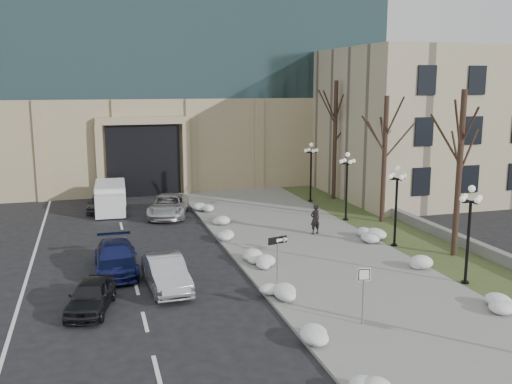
% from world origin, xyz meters
% --- Properties ---
extents(ground, '(160.00, 160.00, 0.00)m').
position_xyz_m(ground, '(0.00, 0.00, 0.00)').
color(ground, black).
rests_on(ground, ground).
extents(sidewalk, '(9.00, 40.00, 0.12)m').
position_xyz_m(sidewalk, '(3.50, 14.00, 0.06)').
color(sidewalk, gray).
rests_on(sidewalk, ground).
extents(curb, '(0.30, 40.00, 0.14)m').
position_xyz_m(curb, '(-1.00, 14.00, 0.07)').
color(curb, gray).
rests_on(curb, ground).
extents(grass_strip, '(4.00, 40.00, 0.10)m').
position_xyz_m(grass_strip, '(10.00, 14.00, 0.05)').
color(grass_strip, '#3C4924').
rests_on(grass_strip, ground).
extents(stone_wall, '(0.50, 30.00, 0.70)m').
position_xyz_m(stone_wall, '(12.00, 16.00, 0.35)').
color(stone_wall, slate).
rests_on(stone_wall, ground).
extents(classical_building, '(22.00, 18.12, 12.00)m').
position_xyz_m(classical_building, '(22.00, 27.98, 6.00)').
color(classical_building, tan).
rests_on(classical_building, ground).
extents(car_a, '(2.44, 4.12, 1.32)m').
position_xyz_m(car_a, '(-8.52, 7.77, 0.66)').
color(car_a, black).
rests_on(car_a, ground).
extents(car_b, '(1.91, 4.70, 1.51)m').
position_xyz_m(car_b, '(-5.18, 9.45, 0.76)').
color(car_b, '#ACAEB4').
rests_on(car_b, ground).
extents(car_c, '(2.11, 5.06, 1.46)m').
position_xyz_m(car_c, '(-7.27, 12.56, 0.73)').
color(car_c, navy).
rests_on(car_c, ground).
extents(car_d, '(3.79, 5.95, 1.53)m').
position_xyz_m(car_d, '(-3.09, 23.98, 0.76)').
color(car_d, silver).
rests_on(car_d, ground).
extents(car_e, '(1.99, 3.80, 1.23)m').
position_xyz_m(car_e, '(-7.81, 26.88, 0.62)').
color(car_e, '#313136').
rests_on(car_e, ground).
extents(pedestrian, '(0.77, 0.60, 1.86)m').
position_xyz_m(pedestrian, '(4.89, 16.18, 1.05)').
color(pedestrian, black).
rests_on(pedestrian, sidewalk).
extents(box_truck, '(2.42, 6.24, 1.95)m').
position_xyz_m(box_truck, '(-6.95, 27.00, 0.95)').
color(box_truck, silver).
rests_on(box_truck, ground).
extents(one_way_sign, '(1.01, 0.39, 2.69)m').
position_xyz_m(one_way_sign, '(-0.37, 7.33, 2.22)').
color(one_way_sign, slate).
rests_on(one_way_sign, ground).
extents(keep_sign, '(0.51, 0.14, 2.39)m').
position_xyz_m(keep_sign, '(1.55, 3.13, 1.76)').
color(keep_sign, slate).
rests_on(keep_sign, ground).
extents(snow_clump_b, '(1.10, 1.60, 0.36)m').
position_xyz_m(snow_clump_b, '(-0.82, 2.38, 0.30)').
color(snow_clump_b, white).
rests_on(snow_clump_b, sidewalk).
extents(snow_clump_c, '(1.10, 1.60, 0.36)m').
position_xyz_m(snow_clump_c, '(-0.58, 6.80, 0.30)').
color(snow_clump_c, white).
rests_on(snow_clump_c, sidewalk).
extents(snow_clump_d, '(1.10, 1.60, 0.36)m').
position_xyz_m(snow_clump_d, '(-0.34, 10.96, 0.30)').
color(snow_clump_d, white).
rests_on(snow_clump_d, sidewalk).
extents(snow_clump_e, '(1.10, 1.60, 0.36)m').
position_xyz_m(snow_clump_e, '(-0.52, 16.50, 0.30)').
color(snow_clump_e, white).
rests_on(snow_clump_e, sidewalk).
extents(snow_clump_f, '(1.10, 1.60, 0.36)m').
position_xyz_m(snow_clump_f, '(-0.31, 19.94, 0.30)').
color(snow_clump_f, white).
rests_on(snow_clump_f, sidewalk).
extents(snow_clump_g, '(1.10, 1.60, 0.36)m').
position_xyz_m(snow_clump_g, '(-0.51, 24.58, 0.30)').
color(snow_clump_g, white).
rests_on(snow_clump_g, sidewalk).
extents(snow_clump_h, '(1.10, 1.60, 0.36)m').
position_xyz_m(snow_clump_h, '(7.76, 2.63, 0.30)').
color(snow_clump_h, white).
rests_on(snow_clump_h, sidewalk).
extents(snow_clump_i, '(1.10, 1.60, 0.36)m').
position_xyz_m(snow_clump_i, '(7.56, 8.86, 0.30)').
color(snow_clump_i, white).
rests_on(snow_clump_i, sidewalk).
extents(snow_clump_j, '(1.10, 1.60, 0.36)m').
position_xyz_m(snow_clump_j, '(7.86, 14.55, 0.30)').
color(snow_clump_j, white).
rests_on(snow_clump_j, sidewalk).
extents(snow_clump_k, '(1.10, 1.60, 0.36)m').
position_xyz_m(snow_clump_k, '(-0.38, 11.76, 0.30)').
color(snow_clump_k, white).
rests_on(snow_clump_k, sidewalk).
extents(snow_clump_l, '(1.10, 1.60, 0.36)m').
position_xyz_m(snow_clump_l, '(7.41, 13.17, 0.30)').
color(snow_clump_l, white).
rests_on(snow_clump_l, sidewalk).
extents(lamppost_a, '(1.18, 1.18, 4.76)m').
position_xyz_m(lamppost_a, '(8.30, 6.00, 3.07)').
color(lamppost_a, black).
rests_on(lamppost_a, ground).
extents(lamppost_b, '(1.18, 1.18, 4.76)m').
position_xyz_m(lamppost_b, '(8.30, 12.50, 3.07)').
color(lamppost_b, black).
rests_on(lamppost_b, ground).
extents(lamppost_c, '(1.18, 1.18, 4.76)m').
position_xyz_m(lamppost_c, '(8.30, 19.00, 3.07)').
color(lamppost_c, black).
rests_on(lamppost_c, ground).
extents(lamppost_d, '(1.18, 1.18, 4.76)m').
position_xyz_m(lamppost_d, '(8.30, 25.50, 3.07)').
color(lamppost_d, black).
rests_on(lamppost_d, ground).
extents(tree_near, '(3.20, 3.20, 9.00)m').
position_xyz_m(tree_near, '(10.50, 10.00, 5.83)').
color(tree_near, black).
rests_on(tree_near, ground).
extents(tree_mid, '(3.20, 3.20, 8.50)m').
position_xyz_m(tree_mid, '(10.50, 18.00, 5.50)').
color(tree_mid, black).
rests_on(tree_mid, ground).
extents(tree_far, '(3.20, 3.20, 9.50)m').
position_xyz_m(tree_far, '(10.50, 26.00, 6.15)').
color(tree_far, black).
rests_on(tree_far, ground).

